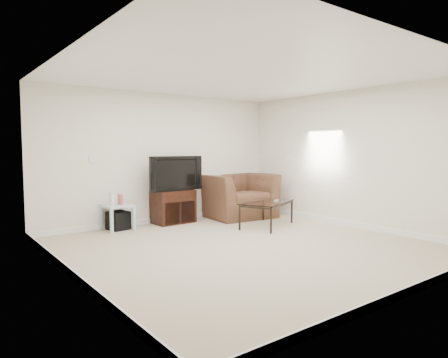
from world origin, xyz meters
TOP-DOWN VIEW (x-y plane):
  - floor at (0.00, 0.00)m, footprint 5.00×5.00m
  - ceiling at (0.00, 0.00)m, footprint 5.00×5.00m
  - wall_back at (0.00, 2.50)m, footprint 5.00×0.02m
  - wall_left at (-2.50, 0.00)m, footprint 0.02×5.00m
  - wall_right at (2.50, 0.00)m, footprint 0.02×5.00m
  - plate_back at (-1.40, 2.49)m, footprint 0.12×0.02m
  - plate_right_switch at (2.49, 1.60)m, footprint 0.02×0.09m
  - plate_right_outlet at (2.49, 1.30)m, footprint 0.02×0.08m
  - tv_stand at (0.07, 2.28)m, footprint 0.79×0.56m
  - dvd_player at (0.07, 2.24)m, footprint 0.46×0.33m
  - television at (0.07, 2.25)m, footprint 1.07×0.26m
  - side_table at (-1.06, 2.28)m, footprint 0.51×0.51m
  - subwoofer at (-1.03, 2.30)m, footprint 0.39×0.39m
  - game_console at (-1.17, 2.25)m, footprint 0.05×0.15m
  - game_case at (-1.00, 2.27)m, footprint 0.05×0.13m
  - recliner at (1.50, 2.05)m, footprint 1.47×1.03m
  - coffee_table at (1.28, 0.91)m, footprint 1.36×1.11m
  - remote at (1.49, 0.88)m, footprint 0.19×0.14m

SIDE VIEW (x-z plane):
  - floor at x=0.00m, z-range 0.00..0.00m
  - subwoofer at x=-1.03m, z-range 0.00..0.32m
  - side_table at x=-1.06m, z-range 0.00..0.45m
  - coffee_table at x=1.28m, z-range 0.00..0.46m
  - plate_right_outlet at x=2.49m, z-range 0.24..0.36m
  - tv_stand at x=0.07m, z-range 0.00..0.64m
  - remote at x=1.49m, z-range 0.47..0.49m
  - dvd_player at x=0.07m, z-range 0.50..0.56m
  - game_case at x=-1.00m, z-range 0.45..0.63m
  - game_console at x=-1.17m, z-range 0.45..0.66m
  - recliner at x=1.50m, z-range 0.00..1.21m
  - television at x=0.07m, z-range 0.64..1.30m
  - wall_back at x=0.00m, z-range 0.00..2.50m
  - wall_left at x=-2.50m, z-range 0.00..2.50m
  - wall_right at x=2.50m, z-range 0.00..2.50m
  - plate_back at x=-1.40m, z-range 1.19..1.31m
  - plate_right_switch at x=2.49m, z-range 1.19..1.31m
  - ceiling at x=0.00m, z-range 2.50..2.50m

